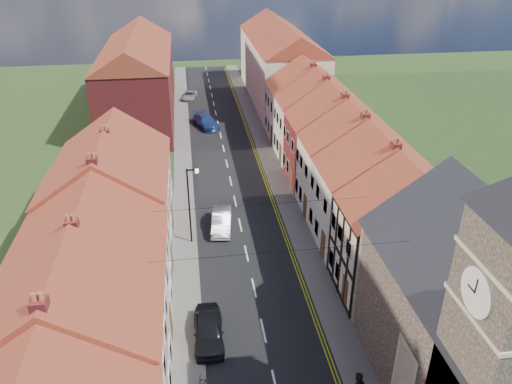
{
  "coord_description": "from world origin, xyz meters",
  "views": [
    {
      "loc": [
        -3.54,
        -11.85,
        20.77
      ],
      "look_at": [
        1.11,
        20.84,
        3.5
      ],
      "focal_mm": 35.0,
      "sensor_mm": 36.0,
      "label": 1
    }
  ],
  "objects_px": {
    "church": "(499,315)",
    "car_far": "(206,121)",
    "car_mid": "(222,221)",
    "car_distant": "(189,95)",
    "car_near": "(208,330)",
    "lamppost": "(190,201)"
  },
  "relations": [
    {
      "from": "lamppost",
      "to": "car_near",
      "type": "distance_m",
      "value": 10.66
    },
    {
      "from": "car_far",
      "to": "lamppost",
      "type": "bearing_deg",
      "value": -114.61
    },
    {
      "from": "church",
      "to": "car_near",
      "type": "height_order",
      "value": "church"
    },
    {
      "from": "car_far",
      "to": "car_mid",
      "type": "bearing_deg",
      "value": -109.33
    },
    {
      "from": "car_near",
      "to": "car_mid",
      "type": "height_order",
      "value": "car_near"
    },
    {
      "from": "car_near",
      "to": "car_distant",
      "type": "height_order",
      "value": "car_near"
    },
    {
      "from": "car_mid",
      "to": "car_distant",
      "type": "bearing_deg",
      "value": 99.64
    },
    {
      "from": "lamppost",
      "to": "car_near",
      "type": "bearing_deg",
      "value": -86.58
    },
    {
      "from": "car_near",
      "to": "church",
      "type": "bearing_deg",
      "value": -26.15
    },
    {
      "from": "car_mid",
      "to": "car_far",
      "type": "height_order",
      "value": "car_far"
    },
    {
      "from": "lamppost",
      "to": "car_near",
      "type": "height_order",
      "value": "lamppost"
    },
    {
      "from": "church",
      "to": "car_mid",
      "type": "bearing_deg",
      "value": 120.6
    },
    {
      "from": "car_mid",
      "to": "car_distant",
      "type": "height_order",
      "value": "car_mid"
    },
    {
      "from": "church",
      "to": "car_distant",
      "type": "distance_m",
      "value": 54.9
    },
    {
      "from": "church",
      "to": "car_distant",
      "type": "height_order",
      "value": "church"
    },
    {
      "from": "lamppost",
      "to": "car_mid",
      "type": "bearing_deg",
      "value": 36.17
    },
    {
      "from": "lamppost",
      "to": "car_distant",
      "type": "distance_m",
      "value": 36.63
    },
    {
      "from": "church",
      "to": "car_far",
      "type": "bearing_deg",
      "value": 104.61
    },
    {
      "from": "car_far",
      "to": "church",
      "type": "bearing_deg",
      "value": -94.72
    },
    {
      "from": "car_far",
      "to": "car_near",
      "type": "bearing_deg",
      "value": -112.09
    },
    {
      "from": "lamppost",
      "to": "car_near",
      "type": "relative_size",
      "value": 1.44
    },
    {
      "from": "lamppost",
      "to": "car_far",
      "type": "bearing_deg",
      "value": 84.72
    }
  ]
}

